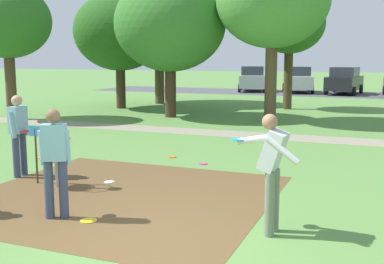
% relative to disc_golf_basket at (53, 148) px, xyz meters
% --- Properties ---
extents(ground_plane, '(160.00, 160.00, 0.00)m').
position_rel_disc_golf_basket_xyz_m(ground_plane, '(3.09, -2.04, -0.75)').
color(ground_plane, '#5B8942').
extents(dirt_tee_pad, '(5.26, 5.01, 0.01)m').
position_rel_disc_golf_basket_xyz_m(dirt_tee_pad, '(1.51, -0.09, -0.75)').
color(dirt_tee_pad, brown).
rests_on(dirt_tee_pad, ground).
extents(disc_golf_basket, '(0.98, 0.58, 1.39)m').
position_rel_disc_golf_basket_xyz_m(disc_golf_basket, '(0.00, 0.00, 0.00)').
color(disc_golf_basket, '#9E9EA3').
rests_on(disc_golf_basket, ground).
extents(player_foreground_watching, '(1.08, 0.57, 1.71)m').
position_rel_disc_golf_basket_xyz_m(player_foreground_watching, '(4.42, -0.91, 0.23)').
color(player_foreground_watching, slate).
rests_on(player_foreground_watching, ground).
extents(player_throwing, '(0.40, 0.47, 1.71)m').
position_rel_disc_golf_basket_xyz_m(player_throwing, '(-1.19, 0.41, 0.21)').
color(player_throwing, '#384260').
rests_on(player_throwing, ground).
extents(player_waiting_right, '(0.49, 0.45, 1.71)m').
position_rel_disc_golf_basket_xyz_m(player_waiting_right, '(1.20, -1.49, 0.21)').
color(player_waiting_right, '#384260').
rests_on(player_waiting_right, ground).
extents(frisbee_near_basket, '(0.21, 0.21, 0.02)m').
position_rel_disc_golf_basket_xyz_m(frisbee_near_basket, '(0.98, 3.35, -0.74)').
color(frisbee_near_basket, orange).
rests_on(frisbee_near_basket, ground).
extents(frisbee_mid_grass, '(0.21, 0.21, 0.02)m').
position_rel_disc_golf_basket_xyz_m(frisbee_mid_grass, '(0.82, 0.65, -0.74)').
color(frisbee_mid_grass, white).
rests_on(frisbee_mid_grass, ground).
extents(frisbee_far_left, '(0.21, 0.21, 0.02)m').
position_rel_disc_golf_basket_xyz_m(frisbee_far_left, '(-2.00, 2.05, -0.74)').
color(frisbee_far_left, orange).
rests_on(frisbee_far_left, ground).
extents(frisbee_far_right, '(0.25, 0.25, 0.02)m').
position_rel_disc_golf_basket_xyz_m(frisbee_far_right, '(1.74, -1.45, -0.74)').
color(frisbee_far_right, gold).
rests_on(frisbee_far_right, ground).
extents(frisbee_scattered_b, '(0.20, 0.20, 0.02)m').
position_rel_disc_golf_basket_xyz_m(frisbee_scattered_b, '(1.98, 2.91, -0.74)').
color(frisbee_scattered_b, '#E53D99').
rests_on(frisbee_scattered_b, ground).
extents(tree_near_left, '(4.58, 4.58, 5.79)m').
position_rel_disc_golf_basket_xyz_m(tree_near_left, '(-2.44, 10.87, 3.07)').
color(tree_near_left, '#422D1E').
rests_on(tree_near_left, ground).
extents(tree_mid_left, '(3.44, 3.44, 5.37)m').
position_rel_disc_golf_basket_xyz_m(tree_mid_left, '(-8.12, 7.84, 3.12)').
color(tree_mid_left, '#4C3823').
rests_on(tree_mid_left, ground).
extents(tree_mid_right, '(4.42, 4.42, 5.60)m').
position_rel_disc_golf_basket_xyz_m(tree_mid_right, '(-6.16, 13.19, 2.95)').
color(tree_mid_right, '#422D1E').
rests_on(tree_mid_right, ground).
extents(tree_far_left, '(4.28, 4.28, 6.45)m').
position_rel_disc_golf_basket_xyz_m(tree_far_left, '(1.79, 10.86, 3.85)').
color(tree_far_left, brown).
rests_on(tree_far_left, ground).
extents(tree_far_center, '(5.57, 5.57, 6.66)m').
position_rel_disc_golf_basket_xyz_m(tree_far_center, '(-5.43, 16.07, 3.53)').
color(tree_far_center, brown).
rests_on(tree_far_center, ground).
extents(tree_far_right, '(3.34, 3.34, 5.50)m').
position_rel_disc_golf_basket_xyz_m(tree_far_right, '(1.54, 15.84, 3.28)').
color(tree_far_right, '#4C3823').
rests_on(tree_far_right, ground).
extents(parking_lot_strip, '(36.00, 6.00, 0.01)m').
position_rel_disc_golf_basket_xyz_m(parking_lot_strip, '(3.09, 26.64, -0.75)').
color(parking_lot_strip, '#4C4C51').
rests_on(parking_lot_strip, ground).
extents(parked_car_leftmost, '(2.71, 4.50, 1.84)m').
position_rel_disc_golf_basket_xyz_m(parked_car_leftmost, '(-3.20, 27.37, 0.17)').
color(parked_car_leftmost, '#B2B7BC').
rests_on(parked_car_leftmost, ground).
extents(parked_car_center_left, '(2.75, 4.51, 1.84)m').
position_rel_disc_golf_basket_xyz_m(parked_car_center_left, '(0.14, 27.23, 0.17)').
color(parked_car_center_left, silver).
rests_on(parked_car_center_left, ground).
extents(parked_car_center_right, '(2.37, 4.40, 1.84)m').
position_rel_disc_golf_basket_xyz_m(parked_car_center_right, '(3.35, 26.90, 0.17)').
color(parked_car_center_right, black).
rests_on(parked_car_center_right, ground).
extents(gravel_path, '(40.00, 1.30, 0.00)m').
position_rel_disc_golf_basket_xyz_m(gravel_path, '(3.09, 7.47, -0.75)').
color(gravel_path, gray).
rests_on(gravel_path, ground).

